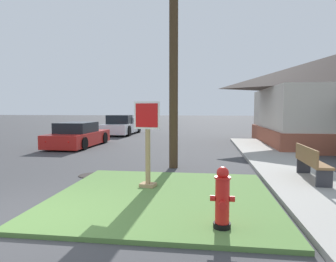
{
  "coord_description": "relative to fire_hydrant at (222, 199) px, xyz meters",
  "views": [
    {
      "loc": [
        3.09,
        -4.35,
        1.94
      ],
      "look_at": [
        1.94,
        4.54,
        1.25
      ],
      "focal_mm": 30.86,
      "sensor_mm": 36.0,
      "label": 1
    }
  ],
  "objects": [
    {
      "name": "sidewalk_strip",
      "position": [
        2.37,
        5.61,
        -0.48
      ],
      "size": [
        2.2,
        15.98,
        0.12
      ],
      "primitive_type": "cube",
      "color": "#9E9B93",
      "rests_on": "ground"
    },
    {
      "name": "grass_corner_patch",
      "position": [
        -1.16,
        1.61,
        -0.5
      ],
      "size": [
        4.66,
        4.42,
        0.08
      ],
      "primitive_type": "cube",
      "color": "#567F3D",
      "rests_on": "ground"
    },
    {
      "name": "ground_plane",
      "position": [
        -3.37,
        -0.1,
        -0.54
      ],
      "size": [
        160.0,
        160.0,
        0.0
      ],
      "primitive_type": "plane",
      "color": "#3D3D3F"
    },
    {
      "name": "parked_sedan_red",
      "position": [
        -6.8,
        9.69,
        0.0
      ],
      "size": [
        1.99,
        4.42,
        1.25
      ],
      "color": "red",
      "rests_on": "ground"
    },
    {
      "name": "utility_pole",
      "position": [
        -1.3,
        4.9,
        4.36
      ],
      "size": [
        1.44,
        0.29,
        9.43
      ],
      "color": "#42301E",
      "rests_on": "ground"
    },
    {
      "name": "pickup_truck_white",
      "position": [
        -6.55,
        16.79,
        0.08
      ],
      "size": [
        2.03,
        5.1,
        1.48
      ],
      "color": "silver",
      "rests_on": "ground"
    },
    {
      "name": "street_bench",
      "position": [
        2.43,
        3.3,
        0.05
      ],
      "size": [
        0.44,
        1.7,
        0.85
      ],
      "color": "brown",
      "rests_on": "sidewalk_strip"
    },
    {
      "name": "fire_hydrant",
      "position": [
        0.0,
        0.0,
        0.0
      ],
      "size": [
        0.38,
        0.34,
        0.97
      ],
      "color": "black",
      "rests_on": "grass_corner_patch"
    },
    {
      "name": "manhole_cover",
      "position": [
        -3.56,
        3.45,
        -0.53
      ],
      "size": [
        0.7,
        0.7,
        0.02
      ],
      "primitive_type": "cylinder",
      "color": "black",
      "rests_on": "ground"
    },
    {
      "name": "stop_sign",
      "position": [
        -1.62,
        2.2,
        0.49
      ],
      "size": [
        0.64,
        0.35,
        2.03
      ],
      "color": "#A3845B",
      "rests_on": "grass_corner_patch"
    }
  ]
}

